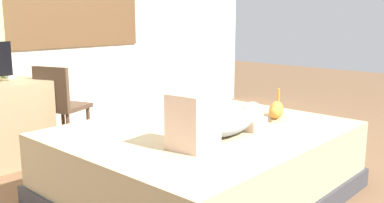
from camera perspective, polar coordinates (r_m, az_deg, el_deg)
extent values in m
plane|color=brown|center=(3.20, 2.90, -12.77)|extent=(16.00, 16.00, 0.00)
cube|color=beige|center=(4.71, -19.35, 12.45)|extent=(6.40, 0.12, 2.90)
cube|color=#38383D|center=(3.24, 1.45, -11.12)|extent=(2.01, 1.69, 0.14)
cube|color=tan|center=(3.15, 1.48, -6.78)|extent=(1.95, 1.64, 0.38)
ellipsoid|color=#8C939E|center=(2.91, 4.69, -2.75)|extent=(0.58, 0.31, 0.17)
sphere|color=beige|center=(3.20, 8.00, -1.55)|extent=(0.17, 0.17, 0.17)
cube|color=beige|center=(2.59, 0.16, -2.56)|extent=(0.28, 0.26, 0.34)
cube|color=beige|center=(3.11, 6.88, -2.76)|extent=(0.22, 0.30, 0.08)
ellipsoid|color=#C67A2D|center=(3.44, 11.14, -1.08)|extent=(0.28, 0.21, 0.13)
sphere|color=#C67A2D|center=(3.29, 10.90, -1.47)|extent=(0.08, 0.08, 0.08)
cylinder|color=#C67A2D|center=(3.57, 11.40, 0.43)|extent=(0.03, 0.03, 0.16)
cylinder|color=white|center=(4.27, -23.02, 3.46)|extent=(0.07, 0.07, 0.10)
cylinder|color=#4C3828|center=(4.50, -16.72, -3.15)|extent=(0.04, 0.04, 0.44)
cylinder|color=#4C3828|center=(4.32, -13.58, -3.58)|extent=(0.04, 0.04, 0.44)
cylinder|color=#4C3828|center=(4.28, -19.29, -4.05)|extent=(0.04, 0.04, 0.44)
cylinder|color=#4C3828|center=(4.08, -16.08, -4.56)|extent=(0.04, 0.04, 0.44)
cube|color=#4C3828|center=(4.24, -16.60, -0.69)|extent=(0.49, 0.49, 0.04)
cube|color=#4C3828|center=(4.07, -18.26, 1.75)|extent=(0.17, 0.37, 0.38)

